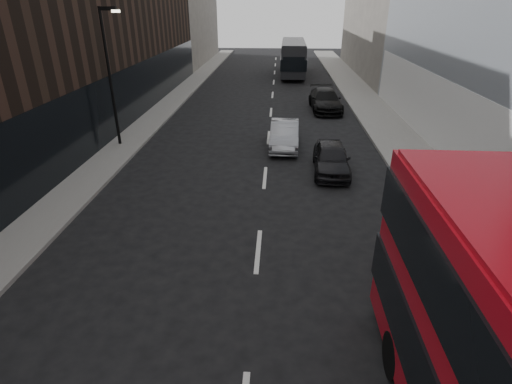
% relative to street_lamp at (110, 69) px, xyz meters
% --- Properties ---
extents(sidewalk_right, '(3.00, 80.00, 0.15)m').
position_rel_street_lamp_xyz_m(sidewalk_right, '(15.72, 7.00, -4.11)').
color(sidewalk_right, slate).
rests_on(sidewalk_right, ground).
extents(sidewalk_left, '(2.00, 80.00, 0.15)m').
position_rel_street_lamp_xyz_m(sidewalk_left, '(0.22, 7.00, -4.11)').
color(sidewalk_left, slate).
rests_on(sidewalk_left, ground).
extents(building_left_mid, '(5.00, 24.00, 14.00)m').
position_rel_street_lamp_xyz_m(building_left_mid, '(-3.28, 12.00, 2.82)').
color(building_left_mid, black).
rests_on(building_left_mid, ground).
extents(building_left_far, '(5.00, 20.00, 13.00)m').
position_rel_street_lamp_xyz_m(building_left_far, '(-3.28, 34.00, 2.32)').
color(building_left_far, '#68635C').
rests_on(building_left_far, ground).
extents(street_lamp, '(1.06, 0.22, 7.00)m').
position_rel_street_lamp_xyz_m(street_lamp, '(0.00, 0.00, 0.00)').
color(street_lamp, black).
rests_on(street_lamp, sidewalk_left).
extents(grey_bus, '(2.75, 10.94, 3.52)m').
position_rel_street_lamp_xyz_m(grey_bus, '(10.21, 24.56, -2.30)').
color(grey_bus, black).
rests_on(grey_bus, ground).
extents(car_a, '(1.83, 4.16, 1.39)m').
position_rel_street_lamp_xyz_m(car_a, '(11.32, -3.11, -3.48)').
color(car_a, black).
rests_on(car_a, ground).
extents(car_b, '(1.62, 4.38, 1.43)m').
position_rel_street_lamp_xyz_m(car_b, '(9.13, 0.35, -3.47)').
color(car_b, gray).
rests_on(car_b, ground).
extents(car_c, '(2.32, 5.25, 1.50)m').
position_rel_street_lamp_xyz_m(car_c, '(12.21, 8.86, -3.43)').
color(car_c, black).
rests_on(car_c, ground).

